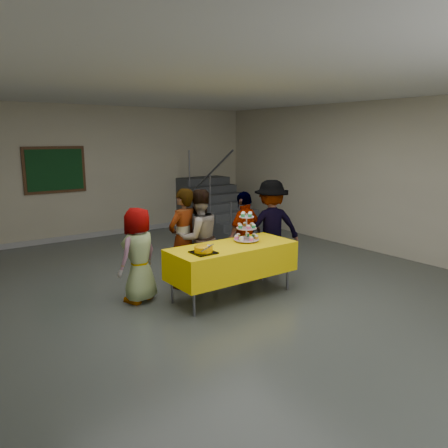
# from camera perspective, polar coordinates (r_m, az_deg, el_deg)

# --- Properties ---
(room_shell) EXTENTS (10.00, 10.04, 3.02)m
(room_shell) POSITION_cam_1_polar(r_m,az_deg,el_deg) (6.01, 0.35, 9.71)
(room_shell) COLOR #4C514C
(room_shell) RESTS_ON ground
(bake_table) EXTENTS (1.88, 0.78, 0.77)m
(bake_table) POSITION_cam_1_polar(r_m,az_deg,el_deg) (6.33, 1.07, -4.68)
(bake_table) COLOR #595960
(bake_table) RESTS_ON ground
(cupcake_stand) EXTENTS (0.38, 0.38, 0.44)m
(cupcake_stand) POSITION_cam_1_polar(r_m,az_deg,el_deg) (6.49, 2.95, -0.75)
(cupcake_stand) COLOR silver
(cupcake_stand) RESTS_ON bake_table
(bear_cake) EXTENTS (0.32, 0.36, 0.12)m
(bear_cake) POSITION_cam_1_polar(r_m,az_deg,el_deg) (5.85, -2.70, -3.27)
(bear_cake) COLOR black
(bear_cake) RESTS_ON bake_table
(schoolchild_a) EXTENTS (0.77, 0.65, 1.35)m
(schoolchild_a) POSITION_cam_1_polar(r_m,az_deg,el_deg) (6.24, -11.10, -4.00)
(schoolchild_a) COLOR slate
(schoolchild_a) RESTS_ON ground
(schoolchild_b) EXTENTS (0.65, 0.52, 1.54)m
(schoolchild_b) POSITION_cam_1_polar(r_m,az_deg,el_deg) (6.71, -5.37, -1.90)
(schoolchild_b) COLOR slate
(schoolchild_b) RESTS_ON ground
(schoolchild_c) EXTENTS (0.78, 0.63, 1.52)m
(schoolchild_c) POSITION_cam_1_polar(r_m,az_deg,el_deg) (6.79, -3.39, -1.82)
(schoolchild_c) COLOR #5C5D65
(schoolchild_c) RESTS_ON ground
(schoolchild_d) EXTENTS (0.92, 0.59, 1.45)m
(schoolchild_d) POSITION_cam_1_polar(r_m,az_deg,el_deg) (7.08, 2.74, -1.54)
(schoolchild_d) COLOR slate
(schoolchild_d) RESTS_ON ground
(schoolchild_e) EXTENTS (1.18, 0.94, 1.60)m
(schoolchild_e) POSITION_cam_1_polar(r_m,az_deg,el_deg) (7.43, 6.15, -0.40)
(schoolchild_e) COLOR slate
(schoolchild_e) RESTS_ON ground
(staircase) EXTENTS (1.30, 2.40, 2.04)m
(staircase) POSITION_cam_1_polar(r_m,az_deg,el_deg) (11.07, -1.08, 1.90)
(staircase) COLOR #424447
(staircase) RESTS_ON ground
(noticeboard) EXTENTS (1.30, 0.05, 1.00)m
(noticeboard) POSITION_cam_1_polar(r_m,az_deg,el_deg) (10.14, -21.22, 6.61)
(noticeboard) COLOR #472B16
(noticeboard) RESTS_ON ground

